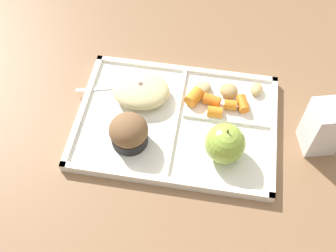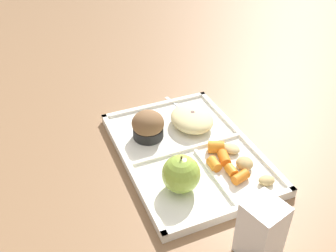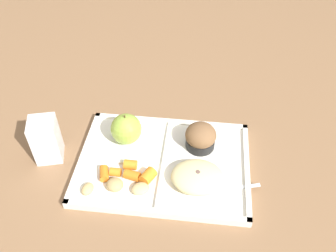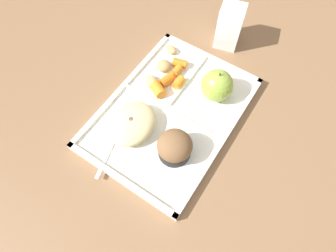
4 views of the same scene
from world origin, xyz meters
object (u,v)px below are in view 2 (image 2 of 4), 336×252
Objects in this scene: plastic_fork at (187,112)px; milk_carton at (260,231)px; bran_muffin at (148,126)px; lunch_tray at (188,152)px; green_apple at (181,174)px.

milk_carton is (-0.41, 0.07, 0.04)m from plastic_fork.
bran_muffin is at bearing 113.22° from plastic_fork.
milk_carton is at bearing 179.62° from lunch_tray.
green_apple is 1.10× the size of bran_muffin.
bran_muffin reaches higher than plastic_fork.
milk_carton is (-0.18, -0.06, 0.01)m from green_apple.
lunch_tray is at bearing -142.83° from bran_muffin.
green_apple is at bearing 3.77° from milk_carton.
green_apple is 0.19m from milk_carton.
milk_carton reaches higher than plastic_fork.
bran_muffin reaches higher than lunch_tray.
lunch_tray is 0.15m from plastic_fork.
lunch_tray is at bearing 154.92° from plastic_fork.
lunch_tray is at bearing -32.15° from green_apple.
green_apple is 0.72× the size of milk_carton.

